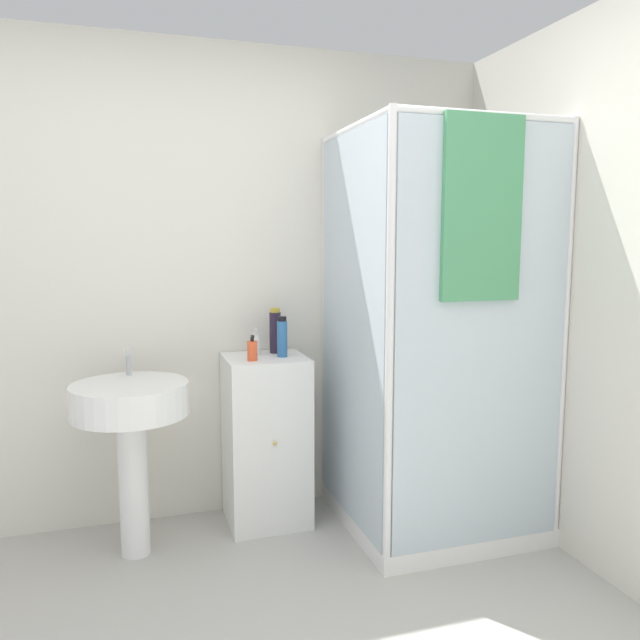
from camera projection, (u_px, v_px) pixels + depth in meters
name	position (u px, v px, depth m)	size (l,w,h in m)	color
wall_back	(185.00, 285.00, 3.28)	(6.40, 0.06, 2.50)	silver
shower_enclosure	(429.00, 423.00, 3.16)	(0.92, 0.95, 2.04)	white
vanity_cabinet	(266.00, 440.00, 3.28)	(0.41, 0.41, 0.89)	white
sink	(131.00, 419.00, 2.90)	(0.54, 0.54, 0.96)	white
soap_dispenser	(252.00, 350.00, 3.11)	(0.05, 0.05, 0.13)	#E5562D
shampoo_bottle_tall_black	(275.00, 331.00, 3.32)	(0.06, 0.06, 0.24)	#281E33
shampoo_bottle_blue	(282.00, 337.00, 3.21)	(0.05, 0.05, 0.21)	#2D66A3
lotion_bottle_white	(256.00, 344.00, 3.27)	(0.05, 0.05, 0.14)	white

